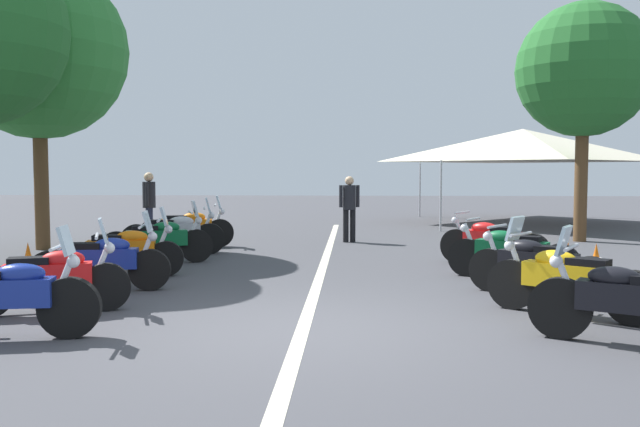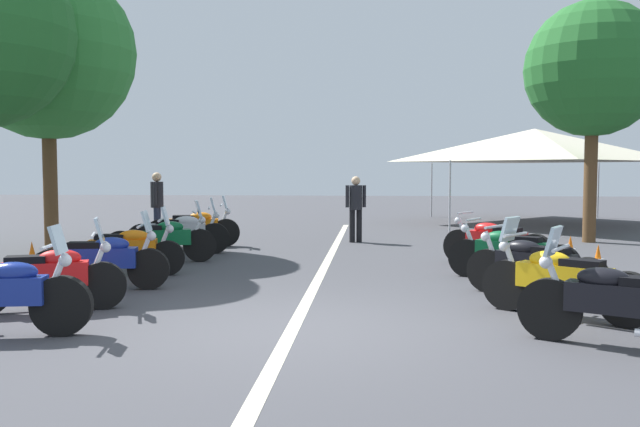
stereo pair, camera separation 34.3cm
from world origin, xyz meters
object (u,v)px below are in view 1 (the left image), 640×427
motorcycle_right_row_0 (630,301)px  motorcycle_right_row_3 (510,252)px  motorcycle_left_row_2 (102,261)px  bystander_2 (149,201)px  motorcycle_right_row_2 (536,265)px  motorcycle_left_row_5 (175,233)px  event_tent (523,145)px  motorcycle_left_row_0 (6,296)px  traffic_cone_0 (566,252)px  motorcycle_right_row_1 (567,279)px  motorcycle_left_row_1 (51,278)px  traffic_cone_1 (28,261)px  motorcycle_left_row_3 (123,250)px  motorcycle_left_row_6 (188,227)px  roadside_tree_2 (38,51)px  traffic_cone_2 (596,263)px  bystander_0 (349,204)px  motorcycle_right_row_4 (492,242)px  roadside_tree_1 (584,71)px  motorcycle_left_row_4 (159,240)px

motorcycle_right_row_0 → motorcycle_right_row_3: 4.18m
motorcycle_left_row_2 → bystander_2: bystander_2 is taller
motorcycle_right_row_2 → motorcycle_right_row_3: bearing=-52.5°
motorcycle_left_row_5 → motorcycle_right_row_2: (-4.42, -6.43, -0.02)m
motorcycle_right_row_3 → event_tent: bearing=-75.0°
motorcycle_left_row_0 → motorcycle_right_row_2: (2.76, -6.29, -0.02)m
traffic_cone_0 → motorcycle_right_row_1: bearing=162.7°
motorcycle_left_row_1 → bystander_2: bystander_2 is taller
traffic_cone_0 → traffic_cone_1: bearing=100.6°
motorcycle_left_row_2 → motorcycle_left_row_3: size_ratio=1.00×
motorcycle_left_row_2 → motorcycle_right_row_0: motorcycle_right_row_0 is taller
motorcycle_right_row_2 → motorcycle_right_row_3: motorcycle_right_row_3 is taller
motorcycle_left_row_5 → motorcycle_right_row_3: (-2.96, -6.40, -0.02)m
motorcycle_left_row_2 → bystander_2: bearing=91.4°
motorcycle_left_row_6 → roadside_tree_2: bearing=-178.8°
traffic_cone_2 → motorcycle_left_row_0: bearing=119.0°
motorcycle_left_row_5 → bystander_0: size_ratio=1.31×
motorcycle_right_row_4 → traffic_cone_1: 8.25m
motorcycle_left_row_3 → roadside_tree_1: roadside_tree_1 is taller
roadside_tree_1 → motorcycle_left_row_4: bearing=115.7°
motorcycle_right_row_1 → motorcycle_right_row_3: 2.75m
motorcycle_left_row_6 → motorcycle_right_row_0: (-8.56, -6.70, 0.00)m
motorcycle_left_row_5 → bystander_2: 2.82m
motorcycle_right_row_3 → roadside_tree_2: size_ratio=0.30×
motorcycle_right_row_2 → motorcycle_left_row_6: bearing=-5.7°
traffic_cone_0 → roadside_tree_2: (2.31, 11.03, 4.19)m
bystander_0 → bystander_2: 5.02m
traffic_cone_1 → bystander_0: size_ratio=0.37×
bystander_2 → motorcycle_right_row_4: bearing=148.2°
traffic_cone_1 → event_tent: (12.22, -11.11, 2.36)m
motorcycle_right_row_2 → roadside_tree_1: roadside_tree_1 is taller
motorcycle_right_row_0 → roadside_tree_2: size_ratio=0.29×
motorcycle_left_row_0 → roadside_tree_1: bearing=37.5°
motorcycle_right_row_0 → motorcycle_right_row_1: bearing=-54.1°
roadside_tree_1 → traffic_cone_0: bearing=159.0°
motorcycle_left_row_2 → motorcycle_left_row_6: size_ratio=0.94×
traffic_cone_0 → bystander_2: bystander_2 is taller
motorcycle_left_row_1 → traffic_cone_1: bearing=101.3°
motorcycle_right_row_1 → traffic_cone_1: motorcycle_right_row_1 is taller
motorcycle_left_row_3 → motorcycle_left_row_5: motorcycle_left_row_5 is taller
motorcycle_left_row_0 → traffic_cone_0: motorcycle_left_row_0 is taller
motorcycle_right_row_4 → roadside_tree_2: bearing=21.6°
motorcycle_right_row_0 → event_tent: size_ratio=0.27×
bystander_2 → motorcycle_left_row_1: bearing=93.3°
traffic_cone_1 → bystander_2: bearing=-2.8°
roadside_tree_1 → event_tent: (5.77, 0.04, -1.65)m
motorcycle_right_row_1 → bystander_2: (8.16, 7.75, 0.56)m
traffic_cone_2 → motorcycle_left_row_3: bearing=90.5°
motorcycle_left_row_2 → motorcycle_right_row_2: size_ratio=1.17×
motorcycle_right_row_2 → bystander_2: (6.86, 7.73, 0.58)m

